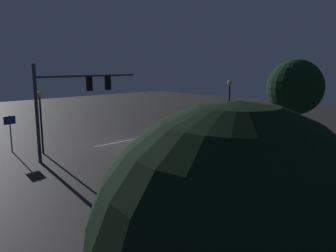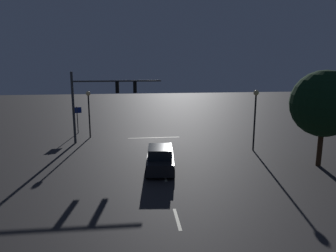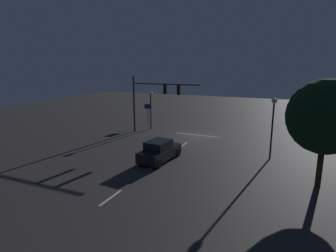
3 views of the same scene
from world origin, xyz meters
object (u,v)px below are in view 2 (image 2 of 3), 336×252
at_px(street_lamp_right_kerb, 89,105).
at_px(route_sign, 77,114).
at_px(traffic_signal_assembly, 102,95).
at_px(tree_left_near, 324,104).
at_px(street_lamp_left_kerb, 255,109).
at_px(car_approaching, 160,159).

distance_m(street_lamp_right_kerb, route_sign, 2.80).
xyz_separation_m(traffic_signal_assembly, tree_left_near, (-15.89, 8.46, 0.13)).
height_order(street_lamp_left_kerb, route_sign, street_lamp_left_kerb).
height_order(street_lamp_left_kerb, street_lamp_right_kerb, street_lamp_left_kerb).
distance_m(traffic_signal_assembly, tree_left_near, 18.01).
height_order(car_approaching, tree_left_near, tree_left_near).
relative_size(route_sign, tree_left_near, 0.40).
bearing_deg(tree_left_near, traffic_signal_assembly, -28.04).
distance_m(car_approaching, tree_left_near, 12.02).
relative_size(street_lamp_right_kerb, route_sign, 1.65).
xyz_separation_m(street_lamp_left_kerb, street_lamp_right_kerb, (14.16, -6.12, -0.34)).
relative_size(traffic_signal_assembly, street_lamp_right_kerb, 1.76).
bearing_deg(tree_left_near, street_lamp_right_kerb, -31.06).
bearing_deg(street_lamp_right_kerb, street_lamp_left_kerb, 156.63).
height_order(traffic_signal_assembly, tree_left_near, tree_left_near).
relative_size(street_lamp_right_kerb, tree_left_near, 0.66).
distance_m(traffic_signal_assembly, car_approaching, 9.94).
distance_m(route_sign, tree_left_near, 22.76).
bearing_deg(street_lamp_right_kerb, car_approaching, 120.48).
bearing_deg(car_approaching, street_lamp_right_kerb, -59.52).
bearing_deg(route_sign, tree_left_near, 146.45).
bearing_deg(car_approaching, street_lamp_left_kerb, -153.97).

